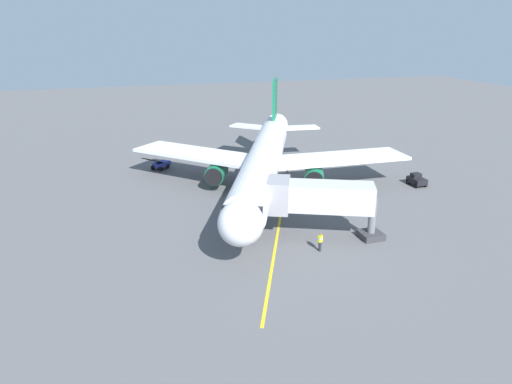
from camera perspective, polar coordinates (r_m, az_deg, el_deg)
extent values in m
plane|color=#565659|center=(54.90, 0.40, 0.39)|extent=(220.00, 220.00, 0.00)
cube|color=yellow|center=(48.25, 3.18, -2.45)|extent=(16.23, 36.75, 0.01)
cylinder|color=silver|center=(52.28, 1.01, 4.10)|extent=(17.09, 32.68, 3.80)
ellipsoid|color=silver|center=(35.24, -1.91, -3.92)|extent=(4.91, 5.11, 3.61)
cone|color=silver|center=(70.20, 2.51, 8.17)|extent=(4.33, 4.12, 3.42)
cube|color=black|center=(36.30, -1.60, -2.24)|extent=(3.60, 2.76, 0.90)
cube|color=silver|center=(55.92, 10.14, 4.20)|extent=(17.19, 5.67, 0.36)
cylinder|color=#146B47|center=(53.63, 7.28, 2.00)|extent=(3.47, 4.04, 2.30)
cylinder|color=black|center=(51.96, 7.29, 1.41)|extent=(2.00, 1.02, 2.10)
cube|color=silver|center=(57.38, -7.15, 4.76)|extent=(15.65, 15.82, 0.36)
cylinder|color=#146B47|center=(54.67, -4.97, 2.44)|extent=(3.47, 4.04, 2.30)
cylinder|color=black|center=(53.04, -5.34, 1.87)|extent=(2.00, 1.02, 2.10)
cube|color=#146B47|center=(66.58, 2.37, 10.86)|extent=(2.25, 4.54, 7.20)
cube|color=silver|center=(66.70, 5.08, 8.02)|extent=(6.60, 3.01, 0.24)
cube|color=silver|center=(67.17, -0.44, 8.18)|extent=(6.38, 6.04, 0.24)
cylinder|color=slate|center=(40.45, -0.90, -4.32)|extent=(0.24, 0.24, 2.77)
cylinder|color=black|center=(41.04, -0.89, -6.08)|extent=(0.69, 0.82, 0.70)
cylinder|color=slate|center=(55.59, 3.97, 2.69)|extent=(0.24, 0.24, 2.77)
cylinder|color=black|center=(56.02, 3.94, 1.34)|extent=(0.85, 1.19, 1.10)
cylinder|color=slate|center=(56.05, -1.35, 2.88)|extent=(0.24, 0.24, 2.77)
cylinder|color=black|center=(56.47, -1.34, 1.53)|extent=(0.85, 1.19, 1.10)
cube|color=#B7B7BC|center=(41.68, 8.43, -0.58)|extent=(9.29, 5.98, 2.50)
cube|color=gray|center=(41.75, 2.25, -0.34)|extent=(3.85, 4.05, 3.00)
cylinder|color=slate|center=(42.81, 14.34, -3.25)|extent=(0.70, 0.70, 3.90)
cube|color=#333338|center=(43.46, 14.15, -5.26)|extent=(2.00, 2.00, 0.60)
cylinder|color=#23232D|center=(40.16, 8.00, -6.76)|extent=(0.26, 0.26, 0.88)
cube|color=#D8EA19|center=(39.84, 8.05, -5.81)|extent=(0.44, 0.36, 0.60)
cube|color=silver|center=(39.84, 8.05, -5.81)|extent=(0.46, 0.38, 0.10)
sphere|color=brown|center=(39.66, 8.08, -5.26)|extent=(0.22, 0.22, 0.22)
cube|color=black|center=(65.37, 0.50, 4.20)|extent=(2.23, 2.69, 0.70)
cube|color=black|center=(65.50, 0.51, 4.77)|extent=(1.35, 1.24, 0.50)
cylinder|color=black|center=(64.66, 1.03, 3.70)|extent=(0.45, 0.65, 0.60)
cylinder|color=black|center=(64.74, -0.12, 3.72)|extent=(0.45, 0.65, 0.60)
cylinder|color=black|center=(66.20, 1.10, 4.08)|extent=(0.45, 0.65, 0.60)
cylinder|color=black|center=(66.28, -0.02, 4.10)|extent=(0.45, 0.65, 0.60)
cube|color=black|center=(59.27, 19.50, 1.36)|extent=(1.55, 2.33, 0.70)
cube|color=black|center=(59.32, 19.39, 2.00)|extent=(1.12, 0.92, 0.50)
cylinder|color=black|center=(59.18, 20.42, 0.86)|extent=(0.26, 0.60, 0.60)
cylinder|color=black|center=(58.40, 19.41, 0.74)|extent=(0.26, 0.60, 0.60)
cylinder|color=black|center=(60.36, 19.50, 1.34)|extent=(0.26, 0.60, 0.60)
cylinder|color=black|center=(59.60, 18.50, 1.22)|extent=(0.26, 0.60, 0.60)
cube|color=#2D3899|center=(64.14, -11.71, 3.44)|extent=(2.61, 2.62, 0.60)
cube|color=black|center=(62.72, -12.67, 3.85)|extent=(3.27, 3.31, 1.61)
cylinder|color=black|center=(62.98, -11.88, 2.84)|extent=(0.63, 0.63, 0.64)
cylinder|color=black|center=(63.78, -12.79, 2.99)|extent=(0.63, 0.63, 0.64)
cylinder|color=black|center=(64.09, -11.04, 3.19)|extent=(0.63, 0.63, 0.64)
cylinder|color=black|center=(64.88, -11.94, 3.34)|extent=(0.63, 0.63, 0.64)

